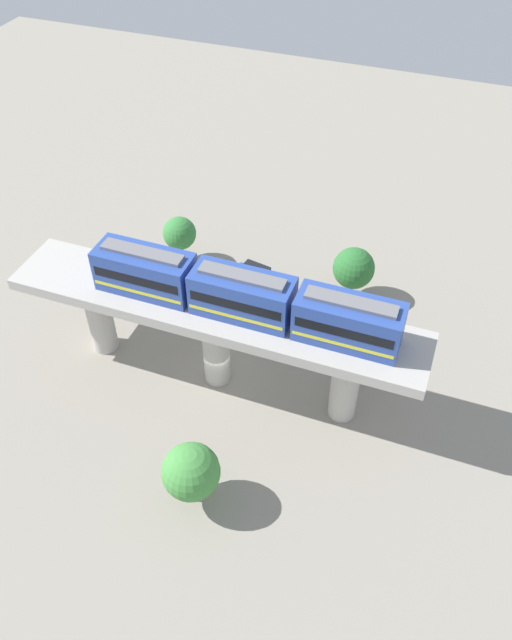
{
  "coord_description": "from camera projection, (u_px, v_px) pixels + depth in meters",
  "views": [
    {
      "loc": [
        -28.34,
        -13.51,
        35.73
      ],
      "look_at": [
        2.5,
        -2.08,
        4.33
      ],
      "focal_mm": 35.92,
      "sensor_mm": 36.0,
      "label": 1
    }
  ],
  "objects": [
    {
      "name": "tree_far_corner",
      "position": [
        180.0,
        233.0,
        55.39
      ],
      "size": [
        2.9,
        2.9,
        4.38
      ],
      "color": "brown",
      "rests_on": "ground"
    },
    {
      "name": "parked_car_blue",
      "position": [
        256.0,
        278.0,
        54.44
      ],
      "size": [
        2.55,
        4.46,
        1.76
      ],
      "rotation": [
        0.0,
        0.0,
        -0.19
      ],
      "color": "#284CB7",
      "rests_on": "ground"
    },
    {
      "name": "train",
      "position": [
        242.0,
        295.0,
        40.73
      ],
      "size": [
        2.64,
        20.5,
        3.24
      ],
      "color": "#2D4CA5",
      "rests_on": "viaduct"
    },
    {
      "name": "parked_car_black",
      "position": [
        364.0,
        352.0,
        48.13
      ],
      "size": [
        2.12,
        4.33,
        1.76
      ],
      "rotation": [
        0.0,
        0.0,
        0.08
      ],
      "color": "black",
      "rests_on": "ground"
    },
    {
      "name": "viaduct",
      "position": [
        215.0,
        324.0,
        43.5
      ],
      "size": [
        5.2,
        28.85,
        7.22
      ],
      "color": "#B7B2AA",
      "rests_on": "ground"
    },
    {
      "name": "tree_near_viaduct",
      "position": [
        354.0,
        268.0,
        51.78
      ],
      "size": [
        3.41,
        3.41,
        4.73
      ],
      "color": "brown",
      "rests_on": "ground"
    },
    {
      "name": "ground_plane",
      "position": [
        218.0,
        377.0,
        47.29
      ],
      "size": [
        120.0,
        120.0,
        0.0
      ],
      "primitive_type": "plane",
      "color": "gray"
    },
    {
      "name": "tree_mid_lot",
      "position": [
        191.0,
        472.0,
        37.94
      ],
      "size": [
        3.54,
        3.54,
        4.79
      ],
      "color": "brown",
      "rests_on": "ground"
    }
  ]
}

